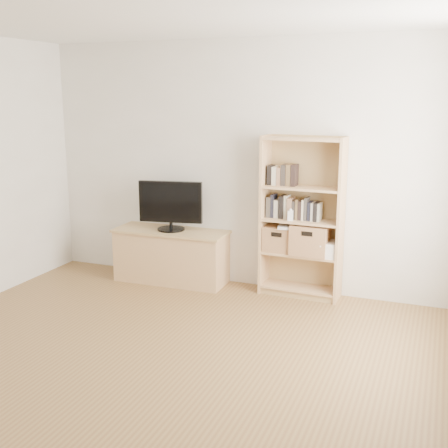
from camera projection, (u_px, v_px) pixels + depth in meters
The scene contains 12 objects.
floor at pixel (121, 390), 3.96m from camera, with size 4.50×5.00×0.01m, color brown.
back_wall at pixel (242, 166), 5.93m from camera, with size 4.50×0.02×2.60m, color silver.
tv_stand at pixel (172, 257), 6.22m from camera, with size 1.22×0.46×0.56m, color tan.
bookshelf at pixel (302, 218), 5.66m from camera, with size 0.82×0.29×1.64m, color tan.
television at pixel (171, 205), 6.09m from camera, with size 0.70×0.05×0.55m, color black.
books_row_mid at pixel (302, 210), 5.65m from camera, with size 0.75×0.15×0.20m, color #46413C.
books_row_upper at pixel (286, 175), 5.65m from camera, with size 0.41×0.15×0.21m, color #46413C.
baby_monitor at pixel (290, 216), 5.60m from camera, with size 0.05×0.03×0.10m, color white.
basket_left at pixel (280, 238), 5.79m from camera, with size 0.31×0.26×0.26m, color #A36F49.
basket_right at pixel (310, 239), 5.66m from camera, with size 0.37×0.31×0.31m, color #A36F49.
laptop at pixel (296, 227), 5.69m from camera, with size 0.34×0.24×0.03m, color silver.
magazine_stack at pixel (328, 250), 5.61m from camera, with size 0.19×0.27×0.13m, color silver.
Camera 1 is at (2.00, -3.07, 2.04)m, focal length 45.00 mm.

